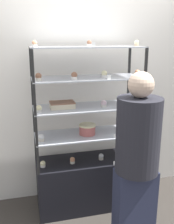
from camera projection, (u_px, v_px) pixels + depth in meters
ground_plane at (87, 204)px, 3.13m from camera, size 20.00×20.00×0.00m
back_wall at (80, 92)px, 3.12m from camera, size 8.00×0.05×2.60m
display_base at (87, 182)px, 3.05m from camera, size 1.14×0.44×0.59m
display_riser_lower at (87, 136)px, 2.89m from camera, size 1.14×0.44×0.31m
display_riser_middle at (87, 108)px, 2.81m from camera, size 1.14×0.44×0.31m
display_riser_upper at (87, 79)px, 2.72m from camera, size 1.14×0.44×0.31m
display_riser_top at (87, 49)px, 2.64m from camera, size 1.14×0.44×0.31m
layer_cake_centerpiece at (87, 129)px, 2.86m from camera, size 0.18×0.18×0.11m
sheet_cake_frosted at (62, 105)px, 2.74m from camera, size 0.26×0.18×0.06m
cupcake_0 at (43, 164)px, 2.79m from camera, size 0.06×0.06×0.07m
cupcake_1 at (72, 160)px, 2.88m from camera, size 0.06×0.06×0.07m
cupcake_2 at (101, 157)px, 2.96m from camera, size 0.06×0.06×0.07m
cupcake_3 at (131, 154)px, 3.04m from camera, size 0.06×0.06×0.07m
price_tag_0 at (115, 163)px, 2.84m from camera, size 0.04×0.00×0.04m
cupcake_4 at (41, 138)px, 2.67m from camera, size 0.06×0.06×0.08m
cupcake_5 at (134, 130)px, 2.89m from camera, size 0.06×0.06×0.08m
price_tag_1 at (116, 136)px, 2.75m from camera, size 0.04×0.00×0.04m
cupcake_6 at (39, 109)px, 2.57m from camera, size 0.06×0.06×0.07m
cupcake_7 at (104, 104)px, 2.77m from camera, size 0.06×0.06×0.07m
cupcake_8 at (135, 103)px, 2.82m from camera, size 0.06×0.06×0.07m
price_tag_2 at (121, 107)px, 2.68m from camera, size 0.04×0.00×0.04m
cupcake_9 at (38, 77)px, 2.49m from camera, size 0.06×0.06×0.08m
cupcake_10 at (74, 76)px, 2.57m from camera, size 0.06×0.06×0.08m
cupcake_11 at (104, 74)px, 2.68m from camera, size 0.06×0.06×0.08m
cupcake_12 at (137, 73)px, 2.74m from camera, size 0.06×0.06×0.08m
price_tag_3 at (109, 77)px, 2.56m from camera, size 0.04×0.00×0.04m
cupcake_13 at (35, 44)px, 2.41m from camera, size 0.05×0.05×0.06m
cupcake_14 at (89, 43)px, 2.59m from camera, size 0.05×0.05×0.06m
cupcake_15 at (137, 43)px, 2.71m from camera, size 0.05×0.05×0.06m
price_tag_4 at (93, 45)px, 2.44m from camera, size 0.04×0.00×0.04m
customer_figure at (137, 159)px, 2.32m from camera, size 0.39×0.39×1.66m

